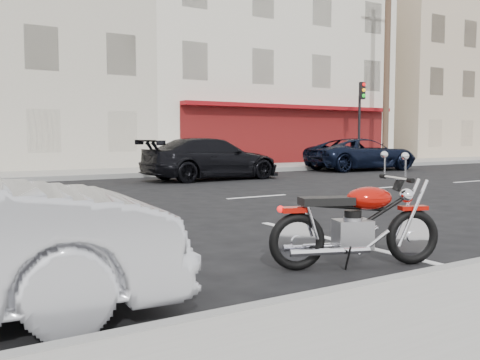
{
  "coord_description": "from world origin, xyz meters",
  "views": [
    {
      "loc": [
        -4.86,
        -10.19,
        1.39
      ],
      "look_at": [
        -1.01,
        -4.06,
        0.8
      ],
      "focal_mm": 40.0,
      "sensor_mm": 36.0,
      "label": 1
    }
  ],
  "objects_px": {
    "motorcycle": "(415,224)",
    "car_far": "(212,159)",
    "traffic_light": "(360,112)",
    "utility_pole": "(387,69)",
    "suv_far": "(362,154)",
    "fire_hydrant": "(334,155)"
  },
  "relations": [
    {
      "from": "motorcycle",
      "to": "car_far",
      "type": "xyz_separation_m",
      "value": [
        3.73,
        11.25,
        0.24
      ]
    },
    {
      "from": "traffic_light",
      "to": "car_far",
      "type": "height_order",
      "value": "traffic_light"
    },
    {
      "from": "utility_pole",
      "to": "car_far",
      "type": "distance_m",
      "value": 13.17
    },
    {
      "from": "suv_far",
      "to": "car_far",
      "type": "bearing_deg",
      "value": 103.21
    },
    {
      "from": "fire_hydrant",
      "to": "suv_far",
      "type": "distance_m",
      "value": 2.73
    },
    {
      "from": "traffic_light",
      "to": "motorcycle",
      "type": "xyz_separation_m",
      "value": [
        -13.7,
        -14.67,
        -2.12
      ]
    },
    {
      "from": "fire_hydrant",
      "to": "motorcycle",
      "type": "relative_size",
      "value": 0.39
    },
    {
      "from": "utility_pole",
      "to": "fire_hydrant",
      "type": "bearing_deg",
      "value": -178.36
    },
    {
      "from": "motorcycle",
      "to": "suv_far",
      "type": "height_order",
      "value": "suv_far"
    },
    {
      "from": "utility_pole",
      "to": "motorcycle",
      "type": "distance_m",
      "value": 22.1
    },
    {
      "from": "fire_hydrant",
      "to": "motorcycle",
      "type": "xyz_separation_m",
      "value": [
        -12.2,
        -14.84,
        -0.09
      ]
    },
    {
      "from": "traffic_light",
      "to": "fire_hydrant",
      "type": "distance_m",
      "value": 2.53
    },
    {
      "from": "motorcycle",
      "to": "traffic_light",
      "type": "bearing_deg",
      "value": 67.17
    },
    {
      "from": "suv_far",
      "to": "car_far",
      "type": "height_order",
      "value": "car_far"
    },
    {
      "from": "fire_hydrant",
      "to": "suv_far",
      "type": "relative_size",
      "value": 0.15
    },
    {
      "from": "utility_pole",
      "to": "suv_far",
      "type": "distance_m",
      "value": 6.52
    },
    {
      "from": "traffic_light",
      "to": "car_far",
      "type": "xyz_separation_m",
      "value": [
        -9.97,
        -3.42,
        -1.88
      ]
    },
    {
      "from": "motorcycle",
      "to": "car_far",
      "type": "distance_m",
      "value": 11.86
    },
    {
      "from": "utility_pole",
      "to": "suv_far",
      "type": "relative_size",
      "value": 1.89
    },
    {
      "from": "motorcycle",
      "to": "car_far",
      "type": "bearing_deg",
      "value": 91.85
    },
    {
      "from": "traffic_light",
      "to": "car_far",
      "type": "bearing_deg",
      "value": -161.06
    },
    {
      "from": "utility_pole",
      "to": "fire_hydrant",
      "type": "distance_m",
      "value": 5.48
    }
  ]
}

